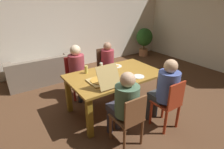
# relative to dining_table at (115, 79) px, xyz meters

# --- Properties ---
(ground_plane) EXTENTS (20.00, 20.00, 0.00)m
(ground_plane) POSITION_rel_dining_table_xyz_m (0.00, 0.00, -0.66)
(ground_plane) COLOR brown
(back_wall) EXTENTS (7.80, 0.12, 2.65)m
(back_wall) POSITION_rel_dining_table_xyz_m (0.00, 2.82, 0.66)
(back_wall) COLOR white
(back_wall) RESTS_ON ground
(side_wall_right) EXTENTS (0.12, 4.79, 2.65)m
(side_wall_right) POSITION_rel_dining_table_xyz_m (3.90, 0.85, 0.66)
(side_wall_right) COLOR #EBE8CF
(side_wall_right) RESTS_ON ground
(dining_table) EXTENTS (1.78, 1.07, 0.78)m
(dining_table) POSITION_rel_dining_table_xyz_m (0.00, 0.00, 0.00)
(dining_table) COLOR olive
(dining_table) RESTS_ON ground
(chair_0) EXTENTS (0.42, 0.44, 0.90)m
(chair_0) POSITION_rel_dining_table_xyz_m (-0.39, 1.01, -0.18)
(chair_0) COLOR #AB2725
(chair_0) RESTS_ON ground
(person_0) EXTENTS (0.35, 0.51, 1.20)m
(person_0) POSITION_rel_dining_table_xyz_m (-0.39, 0.87, 0.05)
(person_0) COLOR #323B4A
(person_0) RESTS_ON ground
(chair_1) EXTENTS (0.41, 0.39, 0.98)m
(chair_1) POSITION_rel_dining_table_xyz_m (0.42, 1.00, -0.14)
(chair_1) COLOR brown
(chair_1) RESTS_ON ground
(person_1) EXTENTS (0.31, 0.55, 1.16)m
(person_1) POSITION_rel_dining_table_xyz_m (0.42, 0.84, 0.02)
(person_1) COLOR #2B2C3D
(person_1) RESTS_ON ground
(chair_2) EXTENTS (0.38, 0.39, 0.91)m
(chair_2) POSITION_rel_dining_table_xyz_m (0.42, -1.00, -0.18)
(chair_2) COLOR #AD351B
(chair_2) RESTS_ON ground
(person_2) EXTENTS (0.35, 0.51, 1.25)m
(person_2) POSITION_rel_dining_table_xyz_m (0.42, -0.88, 0.08)
(person_2) COLOR #383C3E
(person_2) RESTS_ON ground
(chair_3) EXTENTS (0.40, 0.42, 0.88)m
(chair_3) POSITION_rel_dining_table_xyz_m (-0.39, -0.94, -0.18)
(chair_3) COLOR brown
(chair_3) RESTS_ON ground
(person_3) EXTENTS (0.36, 0.55, 1.20)m
(person_3) POSITION_rel_dining_table_xyz_m (-0.39, -0.80, 0.05)
(person_3) COLOR #393744
(person_3) RESTS_ON ground
(pizza_box_0) EXTENTS (0.39, 0.56, 0.37)m
(pizza_box_0) POSITION_rel_dining_table_xyz_m (-0.41, -0.19, 0.16)
(pizza_box_0) COLOR tan
(pizza_box_0) RESTS_ON dining_table
(plate_0) EXTENTS (0.25, 0.25, 0.03)m
(plate_0) POSITION_rel_dining_table_xyz_m (0.25, 0.33, 0.12)
(plate_0) COLOR white
(plate_0) RESTS_ON dining_table
(plate_1) EXTENTS (0.22, 0.22, 0.01)m
(plate_1) POSITION_rel_dining_table_xyz_m (0.29, -0.35, 0.12)
(plate_1) COLOR white
(plate_1) RESTS_ON dining_table
(plate_2) EXTENTS (0.24, 0.24, 0.03)m
(plate_2) POSITION_rel_dining_table_xyz_m (-0.04, 0.20, 0.12)
(plate_2) COLOR white
(plate_2) RESTS_ON dining_table
(drinking_glass_0) EXTENTS (0.06, 0.06, 0.15)m
(drinking_glass_0) POSITION_rel_dining_table_xyz_m (-0.43, 0.35, 0.19)
(drinking_glass_0) COLOR #D8CA5D
(drinking_glass_0) RESTS_ON dining_table
(drinking_glass_1) EXTENTS (0.06, 0.06, 0.12)m
(drinking_glass_1) POSITION_rel_dining_table_xyz_m (-0.07, 0.40, 0.17)
(drinking_glass_1) COLOR silver
(drinking_glass_1) RESTS_ON dining_table
(couch) EXTENTS (1.83, 0.86, 0.71)m
(couch) POSITION_rel_dining_table_xyz_m (-0.82, 2.19, -0.40)
(couch) COLOR gray
(couch) RESTS_ON ground
(potted_plant) EXTENTS (0.61, 0.61, 1.06)m
(potted_plant) POSITION_rel_dining_table_xyz_m (3.04, 2.40, -0.00)
(potted_plant) COLOR #B0744B
(potted_plant) RESTS_ON ground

